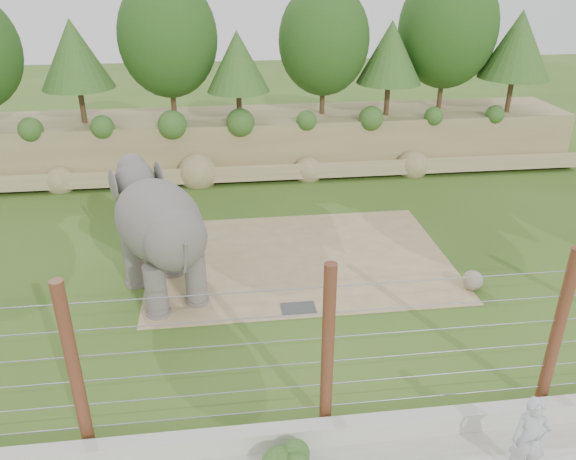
{
  "coord_description": "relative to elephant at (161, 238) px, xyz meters",
  "views": [
    {
      "loc": [
        -1.95,
        -13.57,
        9.16
      ],
      "look_at": [
        0.0,
        2.0,
        1.6
      ],
      "focal_mm": 35.0,
      "sensor_mm": 36.0,
      "label": 1
    }
  ],
  "objects": [
    {
      "name": "ground",
      "position": [
        3.82,
        -1.38,
        -1.86
      ],
      "size": [
        90.0,
        90.0,
        0.0
      ],
      "primitive_type": "plane",
      "color": "#37561A",
      "rests_on": "ground"
    },
    {
      "name": "stone_ball",
      "position": [
        9.32,
        -0.98,
        -1.54
      ],
      "size": [
        0.62,
        0.62,
        0.62
      ],
      "primitive_type": "sphere",
      "color": "gray",
      "rests_on": "dirt_patch"
    },
    {
      "name": "zookeeper",
      "position": [
        7.4,
        -7.73,
        -0.91
      ],
      "size": [
        0.79,
        0.63,
        1.88
      ],
      "primitive_type": "imported",
      "rotation": [
        0.0,
        0.0,
        -0.3
      ],
      "color": "silver",
      "rests_on": "walkway"
    },
    {
      "name": "drain_grate",
      "position": [
        3.87,
        -1.38,
        -1.83
      ],
      "size": [
        1.0,
        0.6,
        0.03
      ],
      "primitive_type": "cube",
      "color": "#262628",
      "rests_on": "dirt_patch"
    },
    {
      "name": "dirt_patch",
      "position": [
        4.32,
        1.62,
        -1.85
      ],
      "size": [
        10.0,
        7.0,
        0.02
      ],
      "primitive_type": "cube",
      "color": "#997F5A",
      "rests_on": "ground"
    },
    {
      "name": "elephant",
      "position": [
        0.0,
        0.0,
        0.0
      ],
      "size": [
        3.71,
        5.01,
        3.73
      ],
      "primitive_type": null,
      "rotation": [
        0.0,
        0.0,
        0.43
      ],
      "color": "#635D58",
      "rests_on": "ground"
    },
    {
      "name": "back_embankment",
      "position": [
        4.41,
        11.3,
        2.1
      ],
      "size": [
        30.0,
        5.52,
        8.77
      ],
      "color": "olive",
      "rests_on": "ground"
    },
    {
      "name": "retaining_wall",
      "position": [
        3.82,
        -6.38,
        -1.61
      ],
      "size": [
        26.0,
        0.35,
        0.5
      ],
      "primitive_type": "cube",
      "color": "#B3B2A5",
      "rests_on": "ground"
    },
    {
      "name": "barrier_fence",
      "position": [
        3.82,
        -5.88,
        0.14
      ],
      "size": [
        20.26,
        0.26,
        4.0
      ],
      "color": "#572814",
      "rests_on": "ground"
    }
  ]
}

